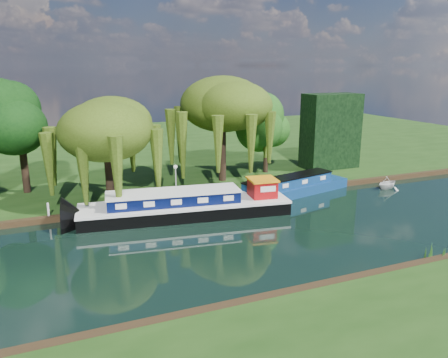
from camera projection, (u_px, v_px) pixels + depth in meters
name	position (u px, v px, depth m)	size (l,w,h in m)	color
ground	(214.00, 242.00, 28.91)	(120.00, 120.00, 0.00)	black
far_bank	(124.00, 150.00, 59.28)	(120.00, 52.00, 0.45)	#17360E
dutch_barge	(187.00, 206.00, 33.72)	(16.47, 5.81, 3.40)	black
narrowboat	(288.00, 189.00, 38.93)	(13.54, 5.24, 1.95)	navy
white_cruiser	(387.00, 189.00, 41.44)	(2.20, 2.55, 1.34)	silver
willow_left	(106.00, 131.00, 35.04)	(6.66, 6.66, 7.98)	black
willow_right	(222.00, 112.00, 41.08)	(7.44, 7.44, 9.06)	black
tree_far_mid	(19.00, 122.00, 37.18)	(5.52, 5.52, 9.03)	black
tree_far_right	(267.00, 126.00, 44.80)	(4.34, 4.34, 7.10)	black
conifer_hedge	(331.00, 131.00, 47.31)	(6.00, 3.00, 8.00)	black
lamppost	(176.00, 171.00, 37.88)	(0.36, 0.36, 2.56)	silver
mooring_posts	(172.00, 195.00, 36.00)	(19.16, 0.16, 1.00)	silver
reeds_near	(376.00, 263.00, 24.52)	(33.70, 1.50, 1.10)	#1A4A13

